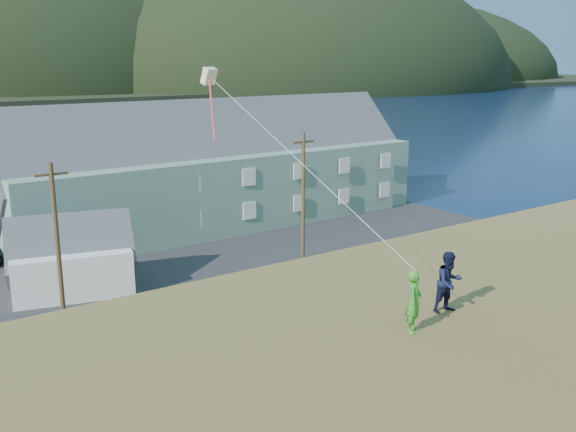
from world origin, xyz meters
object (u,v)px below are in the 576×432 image
object	(u,v)px
lodge	(217,167)
kite_flyer_navy	(449,282)
shed_white	(71,257)
kite_flyer_green	(414,301)

from	to	relation	value
lodge	kite_flyer_navy	distance (m)	39.71
lodge	shed_white	size ratio (longest dim) A/B	4.47
shed_white	lodge	bearing A→B (deg)	46.25
shed_white	kite_flyer_navy	world-z (taller)	kite_flyer_navy
kite_flyer_green	kite_flyer_navy	size ratio (longest dim) A/B	0.95
kite_flyer_green	kite_flyer_navy	xyz separation A→B (m)	(1.80, 0.40, 0.04)
kite_flyer_green	lodge	bearing A→B (deg)	34.94
lodge	shed_white	world-z (taller)	lodge
shed_white	kite_flyer_navy	xyz separation A→B (m)	(2.91, -27.27, 5.80)
kite_flyer_navy	kite_flyer_green	bearing A→B (deg)	-159.27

